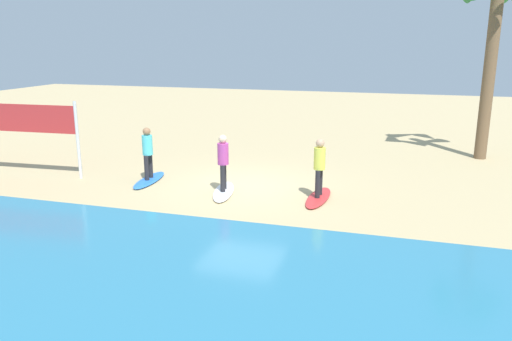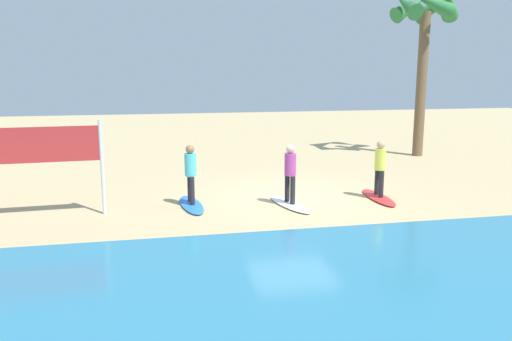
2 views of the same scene
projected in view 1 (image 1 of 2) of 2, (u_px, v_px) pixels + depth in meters
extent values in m
plane|color=tan|center=(241.00, 187.00, 15.48)|extent=(60.00, 60.00, 0.00)
ellipsoid|color=red|center=(318.00, 198.00, 14.31)|extent=(0.64, 2.12, 0.09)
cylinder|color=#232328|center=(318.00, 184.00, 14.05)|extent=(0.14, 0.14, 0.78)
cylinder|color=#232328|center=(320.00, 181.00, 14.35)|extent=(0.14, 0.14, 0.78)
cylinder|color=#E0E04C|center=(320.00, 158.00, 14.02)|extent=(0.32, 0.32, 0.62)
sphere|color=tan|center=(320.00, 143.00, 13.92)|extent=(0.24, 0.24, 0.24)
ellipsoid|color=white|center=(224.00, 191.00, 14.88)|extent=(1.02, 2.17, 0.09)
cylinder|color=#232328|center=(223.00, 179.00, 14.61)|extent=(0.14, 0.14, 0.78)
cylinder|color=#232328|center=(224.00, 176.00, 14.92)|extent=(0.14, 0.14, 0.78)
cylinder|color=#B74293|center=(223.00, 154.00, 14.59)|extent=(0.32, 0.32, 0.62)
sphere|color=beige|center=(223.00, 139.00, 14.48)|extent=(0.24, 0.24, 0.24)
ellipsoid|color=blue|center=(149.00, 180.00, 16.10)|extent=(0.76, 2.14, 0.09)
cylinder|color=#232328|center=(147.00, 168.00, 15.84)|extent=(0.14, 0.14, 0.78)
cylinder|color=#232328|center=(151.00, 166.00, 16.14)|extent=(0.14, 0.14, 0.78)
cylinder|color=#4CC6D1|center=(147.00, 145.00, 15.81)|extent=(0.32, 0.32, 0.62)
sphere|color=#9E704C|center=(147.00, 131.00, 15.70)|extent=(0.24, 0.24, 0.24)
cylinder|color=silver|center=(78.00, 140.00, 16.15)|extent=(0.10, 0.10, 2.50)
cylinder|color=brown|center=(489.00, 77.00, 18.48)|extent=(0.44, 0.44, 6.11)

